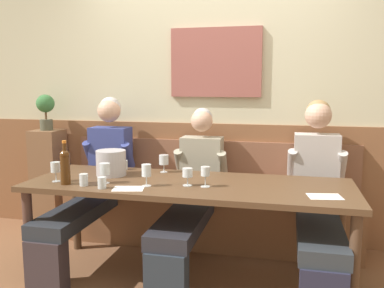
% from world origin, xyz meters
% --- Properties ---
extents(ground_plane, '(6.80, 6.80, 0.02)m').
position_xyz_m(ground_plane, '(0.00, 0.00, -0.01)').
color(ground_plane, brown).
rests_on(ground_plane, ground).
extents(room_wall_back, '(6.80, 0.12, 2.80)m').
position_xyz_m(room_wall_back, '(0.00, 1.09, 1.40)').
color(room_wall_back, beige).
rests_on(room_wall_back, ground).
extents(wood_wainscot_panel, '(6.80, 0.03, 1.10)m').
position_xyz_m(wood_wainscot_panel, '(0.00, 1.04, 0.55)').
color(wood_wainscot_panel, brown).
rests_on(wood_wainscot_panel, ground).
extents(wall_bench, '(2.67, 0.42, 0.94)m').
position_xyz_m(wall_bench, '(0.00, 0.83, 0.28)').
color(wall_bench, brown).
rests_on(wall_bench, ground).
extents(dining_table, '(2.37, 0.82, 0.75)m').
position_xyz_m(dining_table, '(0.00, 0.11, 0.67)').
color(dining_table, brown).
rests_on(dining_table, ground).
extents(person_left_seat, '(0.47, 1.30, 1.35)m').
position_xyz_m(person_left_seat, '(-0.93, 0.48, 0.67)').
color(person_left_seat, '#362C30').
rests_on(person_left_seat, ground).
extents(person_center_right_seat, '(0.47, 1.29, 1.26)m').
position_xyz_m(person_center_right_seat, '(-0.05, 0.45, 0.61)').
color(person_center_right_seat, '#27313C').
rests_on(person_center_right_seat, ground).
extents(person_right_seat, '(0.47, 1.30, 1.34)m').
position_xyz_m(person_right_seat, '(0.94, 0.47, 0.66)').
color(person_right_seat, '#26273D').
rests_on(person_right_seat, ground).
extents(ice_bucket, '(0.23, 0.23, 0.20)m').
position_xyz_m(ice_bucket, '(-0.65, 0.20, 0.85)').
color(ice_bucket, '#BAB5B9').
rests_on(ice_bucket, dining_table).
extents(wine_bottle_clear_water, '(0.07, 0.07, 0.32)m').
position_xyz_m(wine_bottle_clear_water, '(-0.85, -0.15, 0.89)').
color(wine_bottle_clear_water, '#49280E').
rests_on(wine_bottle_clear_water, dining_table).
extents(wine_glass_right_end, '(0.07, 0.07, 0.15)m').
position_xyz_m(wine_glass_right_end, '(-0.96, -0.09, 0.85)').
color(wine_glass_right_end, silver).
rests_on(wine_glass_right_end, dining_table).
extents(wine_glass_by_bottle, '(0.07, 0.07, 0.14)m').
position_xyz_m(wine_glass_by_bottle, '(0.15, 0.01, 0.85)').
color(wine_glass_by_bottle, silver).
rests_on(wine_glass_by_bottle, dining_table).
extents(wine_glass_mid_right, '(0.08, 0.08, 0.15)m').
position_xyz_m(wine_glass_mid_right, '(-0.58, -0.05, 0.85)').
color(wine_glass_mid_right, silver).
rests_on(wine_glass_mid_right, dining_table).
extents(wine_glass_near_bucket, '(0.07, 0.07, 0.13)m').
position_xyz_m(wine_glass_near_bucket, '(0.02, 0.01, 0.84)').
color(wine_glass_near_bucket, silver).
rests_on(wine_glass_near_bucket, dining_table).
extents(wine_glass_mid_left, '(0.07, 0.07, 0.16)m').
position_xyz_m(wine_glass_mid_left, '(-0.26, -0.07, 0.86)').
color(wine_glass_mid_left, silver).
rests_on(wine_glass_mid_left, dining_table).
extents(wine_glass_center_front, '(0.08, 0.08, 0.14)m').
position_xyz_m(wine_glass_center_front, '(-0.28, 0.40, 0.85)').
color(wine_glass_center_front, silver).
rests_on(wine_glass_center_front, dining_table).
extents(water_tumbler_right, '(0.06, 0.06, 0.08)m').
position_xyz_m(water_tumbler_right, '(-0.54, -0.20, 0.79)').
color(water_tumbler_right, silver).
rests_on(water_tumbler_right, dining_table).
extents(water_tumbler_center, '(0.06, 0.06, 0.08)m').
position_xyz_m(water_tumbler_center, '(-0.64, 0.43, 0.79)').
color(water_tumbler_center, silver).
rests_on(water_tumbler_center, dining_table).
extents(water_tumbler_left, '(0.06, 0.06, 0.09)m').
position_xyz_m(water_tumbler_left, '(-0.70, -0.16, 0.79)').
color(water_tumbler_left, silver).
rests_on(water_tumbler_left, dining_table).
extents(tasting_sheet_left_guest, '(0.24, 0.19, 0.00)m').
position_xyz_m(tasting_sheet_left_guest, '(-0.36, -0.17, 0.75)').
color(tasting_sheet_left_guest, white).
rests_on(tasting_sheet_left_guest, dining_table).
extents(tasting_sheet_right_guest, '(0.23, 0.18, 0.00)m').
position_xyz_m(tasting_sheet_right_guest, '(0.94, -0.06, 0.75)').
color(tasting_sheet_right_guest, white).
rests_on(tasting_sheet_right_guest, dining_table).
extents(corner_pedestal, '(0.28, 0.28, 1.01)m').
position_xyz_m(corner_pedestal, '(-1.63, 0.86, 0.51)').
color(corner_pedestal, brown).
rests_on(corner_pedestal, ground).
extents(potted_plant, '(0.18, 0.18, 0.35)m').
position_xyz_m(potted_plant, '(-1.63, 0.86, 1.23)').
color(potted_plant, '#4F513E').
rests_on(potted_plant, corner_pedestal).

